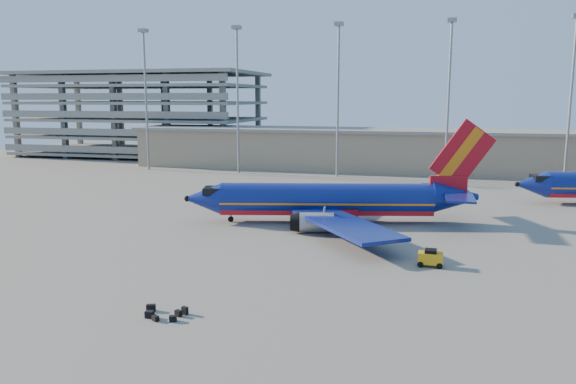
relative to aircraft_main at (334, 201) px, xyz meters
name	(u,v)px	position (x,y,z in m)	size (l,w,h in m)	color
ground	(310,233)	(-1.60, -5.79, -2.67)	(220.00, 220.00, 0.00)	slate
terminal_building	(420,150)	(8.40, 52.21, 1.65)	(122.00, 16.00, 8.50)	gray
parking_garage	(141,110)	(-63.60, 68.26, 9.06)	(62.00, 32.00, 21.40)	slate
light_mast_row	(392,83)	(3.40, 40.21, 14.89)	(101.60, 1.60, 28.65)	gray
aircraft_main	(334,201)	(0.00, 0.00, 0.00)	(36.32, 34.53, 12.48)	navy
baggage_tug	(430,258)	(11.59, -15.50, -1.86)	(2.20, 1.37, 1.56)	gold
luggage_pile	(163,313)	(-6.03, -32.21, -2.44)	(3.19, 2.04, 0.55)	black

